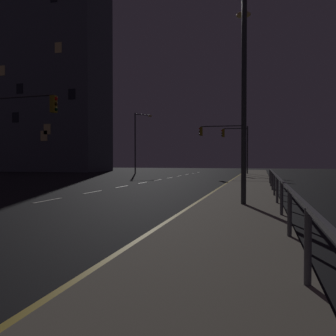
% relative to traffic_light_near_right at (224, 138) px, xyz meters
% --- Properties ---
extents(ground_plane, '(112.00, 112.00, 0.00)m').
position_rel_traffic_light_near_right_xyz_m(ground_plane, '(-4.75, -16.39, -4.06)').
color(ground_plane, black).
rests_on(ground_plane, ground).
extents(sidewalk_right, '(2.94, 77.00, 0.14)m').
position_rel_traffic_light_near_right_xyz_m(sidewalk_right, '(3.10, -16.39, -3.99)').
color(sidewalk_right, gray).
rests_on(sidewalk_right, ground).
extents(lane_markings_center, '(0.14, 50.00, 0.01)m').
position_rel_traffic_light_near_right_xyz_m(lane_markings_center, '(-4.75, -12.89, -4.05)').
color(lane_markings_center, silver).
rests_on(lane_markings_center, ground).
extents(lane_edge_line, '(0.14, 53.00, 0.01)m').
position_rel_traffic_light_near_right_xyz_m(lane_edge_line, '(1.38, -11.39, -4.05)').
color(lane_edge_line, gold).
rests_on(lane_edge_line, ground).
extents(traffic_light_near_right, '(4.93, 0.50, 5.49)m').
position_rel_traffic_light_near_right_xyz_m(traffic_light_near_right, '(0.00, 0.00, 0.00)').
color(traffic_light_near_right, '#38383D').
rests_on(traffic_light_near_right, sidewalk_right).
extents(traffic_light_mid_left, '(4.74, 0.42, 5.61)m').
position_rel_traffic_light_near_right_xyz_m(traffic_light_mid_left, '(-9.79, -20.31, -0.07)').
color(traffic_light_mid_left, '#38383D').
rests_on(traffic_light_mid_left, ground).
extents(traffic_light_far_center, '(3.11, 0.49, 5.58)m').
position_rel_traffic_light_near_right_xyz_m(traffic_light_far_center, '(1.00, 4.10, -0.04)').
color(traffic_light_far_center, '#38383D').
rests_on(traffic_light_far_center, sidewalk_right).
extents(street_lamp_far_end, '(0.56, 1.47, 7.36)m').
position_rel_traffic_light_near_right_xyz_m(street_lamp_far_end, '(3.24, -24.86, 0.46)').
color(street_lamp_far_end, '#2D3033').
rests_on(street_lamp_far_end, sidewalk_right).
extents(street_lamp_mid_block, '(1.92, 1.75, 7.85)m').
position_rel_traffic_light_near_right_xyz_m(street_lamp_mid_block, '(-11.71, 5.16, 0.66)').
color(street_lamp_mid_block, '#4C4C51').
rests_on(street_lamp_mid_block, ground).
extents(barrier_fence, '(0.09, 22.97, 0.98)m').
position_rel_traffic_light_near_right_xyz_m(barrier_fence, '(4.42, -24.45, -3.19)').
color(barrier_fence, '#59595E').
rests_on(barrier_fence, sidewalk_right).
extents(building_distant, '(22.46, 8.60, 31.94)m').
position_rel_traffic_light_near_right_xyz_m(building_distant, '(-30.99, 11.03, 11.91)').
color(building_distant, '#4C515B').
rests_on(building_distant, ground).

